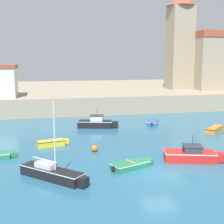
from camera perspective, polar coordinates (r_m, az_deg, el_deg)
The scene contains 11 objects.
ground_plane at distance 24.07m, azimuth 8.77°, elevation -11.06°, with size 200.00×200.00×0.00m, color #28607F.
quay_seawall at distance 66.92m, azimuth -5.25°, elevation 3.42°, with size 120.00×40.00×2.81m, color gray.
dinghy_blue_0 at distance 41.88m, azimuth 7.46°, elevation -1.80°, with size 2.41×3.69×0.57m.
motorboat_black_1 at distance 39.36m, azimuth -2.83°, elevation -2.01°, with size 5.21×2.83×2.47m.
dinghy_orange_2 at distance 39.18m, azimuth 18.31°, elevation -2.96°, with size 3.39×3.14×0.61m.
dinghy_yellow_4 at distance 31.56m, azimuth -10.94°, elevation -5.55°, with size 3.23×1.68×0.64m.
dinghy_green_6 at distance 24.95m, azimuth 3.60°, elevation -9.56°, with size 3.80×2.38×0.56m.
sailboat_black_7 at distance 23.01m, azimuth -10.87°, elevation -10.84°, with size 4.72×4.71×5.67m.
motorboat_red_8 at distance 27.32m, azimuth 14.42°, elevation -7.60°, with size 5.22×2.98×2.25m.
mooring_buoy at distance 29.12m, azimuth -3.23°, elevation -6.67°, with size 0.62×0.62×0.62m, color orange.
church at distance 66.69m, azimuth 15.46°, elevation 9.78°, with size 13.15×15.04×17.73m.
Camera 1 is at (-8.32, -20.97, 8.39)m, focal length 50.00 mm.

